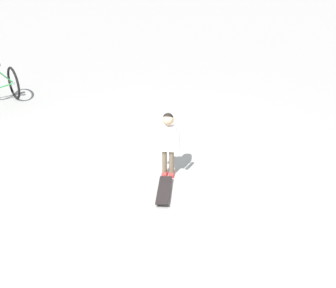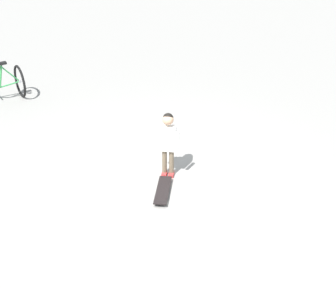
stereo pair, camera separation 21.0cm
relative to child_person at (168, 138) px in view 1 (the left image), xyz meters
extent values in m
plane|color=gray|center=(-0.42, 0.24, -0.66)|extent=(50.00, 50.00, 0.00)
cylinder|color=brown|center=(0.00, -0.06, -0.42)|extent=(0.08, 0.08, 0.42)
cube|color=#B73333|center=(-0.03, -0.05, -0.63)|extent=(0.15, 0.08, 0.05)
cylinder|color=brown|center=(0.00, 0.05, -0.42)|extent=(0.08, 0.08, 0.42)
cube|color=#B73333|center=(-0.03, 0.06, -0.63)|extent=(0.15, 0.08, 0.05)
cube|color=white|center=(0.00, 0.00, -0.01)|extent=(0.14, 0.24, 0.40)
cylinder|color=white|center=(-0.10, -0.15, -0.01)|extent=(0.06, 0.06, 0.32)
cylinder|color=white|center=(0.06, 0.15, -0.01)|extent=(0.06, 0.06, 0.32)
sphere|color=tan|center=(0.00, 0.00, 0.31)|extent=(0.17, 0.17, 0.17)
sphere|color=black|center=(0.01, 0.00, 0.32)|extent=(0.16, 0.16, 0.16)
cube|color=black|center=(-0.54, 0.01, -0.59)|extent=(0.75, 0.20, 0.02)
cube|color=#B7B7BC|center=(-0.80, 0.01, -0.61)|extent=(0.03, 0.11, 0.02)
cube|color=#B7B7BC|center=(-0.28, 0.01, -0.61)|extent=(0.03, 0.11, 0.02)
cylinder|color=beige|center=(-0.80, -0.07, -0.63)|extent=(0.06, 0.03, 0.06)
cylinder|color=beige|center=(-0.80, 0.08, -0.63)|extent=(0.06, 0.03, 0.06)
cylinder|color=beige|center=(-0.28, -0.06, -0.63)|extent=(0.06, 0.03, 0.06)
cylinder|color=beige|center=(-0.28, 0.09, -0.63)|extent=(0.06, 0.03, 0.06)
torus|color=black|center=(2.85, 3.58, -0.30)|extent=(0.58, 0.49, 0.71)
cylinder|color=#B7B7BC|center=(2.85, 3.58, -0.30)|extent=(0.08, 0.08, 0.06)
cylinder|color=green|center=(2.71, 3.74, -0.33)|extent=(0.30, 0.35, 0.08)
cylinder|color=green|center=(2.75, 3.70, -0.11)|extent=(0.24, 0.29, 0.40)
camera|label=1|loc=(-6.41, -0.57, 3.31)|focal=50.77mm
camera|label=2|loc=(-6.38, -0.78, 3.31)|focal=50.77mm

